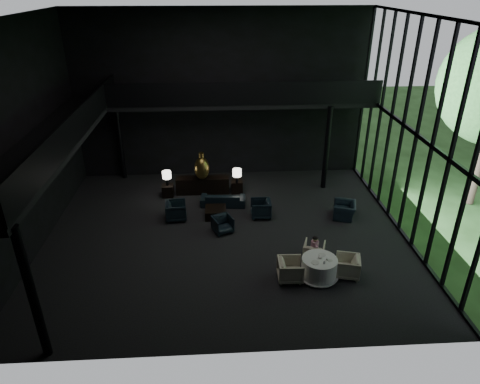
{
  "coord_description": "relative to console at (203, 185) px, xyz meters",
  "views": [
    {
      "loc": [
        -0.33,
        -14.36,
        9.06
      ],
      "look_at": [
        0.56,
        0.5,
        1.61
      ],
      "focal_mm": 32.0,
      "sensor_mm": 36.0,
      "label": 1
    }
  ],
  "objects": [
    {
      "name": "curtain_wall",
      "position": [
        7.95,
        -3.75,
        3.61
      ],
      "size": [
        0.2,
        12.0,
        8.0
      ],
      "primitive_type": null,
      "color": "black",
      "rests_on": "ground"
    },
    {
      "name": "plate_a",
      "position": [
        3.81,
        -6.84,
        0.37
      ],
      "size": [
        0.31,
        0.31,
        0.02
      ],
      "primitive_type": "cylinder",
      "rotation": [
        0.0,
        0.0,
        0.21
      ],
      "color": "white",
      "rests_on": "dining_table"
    },
    {
      "name": "dining_chair_west",
      "position": [
        3.03,
        -6.67,
        0.05
      ],
      "size": [
        0.84,
        0.89,
        0.89
      ],
      "primitive_type": "imported",
      "rotation": [
        0.0,
        0.0,
        1.54
      ],
      "color": "tan",
      "rests_on": "floor"
    },
    {
      "name": "mezzanine_back",
      "position": [
        2.0,
        1.25,
        3.61
      ],
      "size": [
        12.0,
        2.0,
        0.25
      ],
      "primitive_type": "cube",
      "color": "black",
      "rests_on": "wall_back"
    },
    {
      "name": "table_lamp_right",
      "position": [
        1.6,
        -0.25,
        0.68
      ],
      "size": [
        0.41,
        0.41,
        0.69
      ],
      "color": "black",
      "rests_on": "side_table_right"
    },
    {
      "name": "wall_front",
      "position": [
        1.0,
        -9.75,
        3.61
      ],
      "size": [
        14.0,
        0.04,
        8.0
      ],
      "primitive_type": "cube",
      "color": "black",
      "rests_on": "ground"
    },
    {
      "name": "dining_chair_north",
      "position": [
        4.07,
        -5.57,
        -0.04
      ],
      "size": [
        0.85,
        0.83,
        0.7
      ],
      "primitive_type": "imported",
      "rotation": [
        0.0,
        0.0,
        2.8
      ],
      "color": "beige",
      "rests_on": "floor"
    },
    {
      "name": "window_armchair",
      "position": [
        6.0,
        -2.67,
        0.03
      ],
      "size": [
        0.87,
        1.09,
        0.84
      ],
      "primitive_type": "imported",
      "rotation": [
        0.0,
        0.0,
        -1.85
      ],
      "color": "black",
      "rests_on": "floor"
    },
    {
      "name": "lounge_armchair_east",
      "position": [
        2.49,
        -2.42,
        0.06
      ],
      "size": [
        0.84,
        0.9,
        0.9
      ],
      "primitive_type": "imported",
      "rotation": [
        0.0,
        0.0,
        -1.6
      ],
      "color": "black",
      "rests_on": "floor"
    },
    {
      "name": "side_table_left",
      "position": [
        -1.6,
        -0.26,
        -0.11
      ],
      "size": [
        0.51,
        0.51,
        0.56
      ],
      "primitive_type": "cube",
      "color": "black",
      "rests_on": "floor"
    },
    {
      "name": "plate_b",
      "position": [
        4.13,
        -6.43,
        0.37
      ],
      "size": [
        0.26,
        0.26,
        0.02
      ],
      "primitive_type": "cylinder",
      "rotation": [
        0.0,
        0.0,
        0.1
      ],
      "color": "white",
      "rests_on": "dining_table"
    },
    {
      "name": "bronze_urn",
      "position": [
        -0.0,
        -0.17,
        0.94
      ],
      "size": [
        0.69,
        0.69,
        1.29
      ],
      "color": "olive",
      "rests_on": "console"
    },
    {
      "name": "child",
      "position": [
        4.04,
        -5.71,
        0.35
      ],
      "size": [
        0.27,
        0.27,
        0.59
      ],
      "rotation": [
        0.0,
        0.0,
        3.14
      ],
      "color": "#F094C7",
      "rests_on": "dining_chair_north"
    },
    {
      "name": "mezzanine_left",
      "position": [
        -5.0,
        -3.75,
        3.61
      ],
      "size": [
        2.0,
        12.0,
        0.25
      ],
      "primitive_type": "cube",
      "color": "black",
      "rests_on": "wall_left"
    },
    {
      "name": "cereal_bowl",
      "position": [
        4.03,
        -6.6,
        0.4
      ],
      "size": [
        0.16,
        0.16,
        0.08
      ],
      "primitive_type": "ellipsoid",
      "color": "white",
      "rests_on": "dining_table"
    },
    {
      "name": "column_ne",
      "position": [
        5.8,
        0.25,
        1.61
      ],
      "size": [
        0.24,
        0.24,
        4.0
      ],
      "primitive_type": "cylinder",
      "color": "black",
      "rests_on": "floor"
    },
    {
      "name": "coffee_cup",
      "position": [
        4.23,
        -6.7,
        0.4
      ],
      "size": [
        0.11,
        0.11,
        0.06
      ],
      "primitive_type": "cylinder",
      "rotation": [
        0.0,
        0.0,
        0.38
      ],
      "color": "white",
      "rests_on": "saucer"
    },
    {
      "name": "lounge_armchair_south",
      "position": [
        0.85,
        -3.54,
        -0.04
      ],
      "size": [
        0.89,
        0.86,
        0.71
      ],
      "primitive_type": "imported",
      "rotation": [
        0.0,
        0.0,
        0.4
      ],
      "color": "black",
      "rests_on": "floor"
    },
    {
      "name": "sofa",
      "position": [
        0.92,
        -1.27,
        -0.03
      ],
      "size": [
        1.9,
        0.71,
        0.73
      ],
      "primitive_type": "imported",
      "rotation": [
        0.0,
        0.0,
        3.05
      ],
      "color": "black",
      "rests_on": "floor"
    },
    {
      "name": "ceiling",
      "position": [
        1.0,
        -3.75,
        7.61
      ],
      "size": [
        14.0,
        12.0,
        0.02
      ],
      "primitive_type": "cube",
      "color": "black",
      "rests_on": "ground"
    },
    {
      "name": "column_nw",
      "position": [
        -4.0,
        1.95,
        1.61
      ],
      "size": [
        0.24,
        0.24,
        4.0
      ],
      "primitive_type": "cylinder",
      "color": "black",
      "rests_on": "floor"
    },
    {
      "name": "dining_table",
      "position": [
        4.0,
        -6.64,
        -0.06
      ],
      "size": [
        1.34,
        1.34,
        0.75
      ],
      "color": "white",
      "rests_on": "floor"
    },
    {
      "name": "floor",
      "position": [
        1.0,
        -3.75,
        -0.39
      ],
      "size": [
        14.0,
        12.0,
        0.02
      ],
      "primitive_type": "cube",
      "color": "black",
      "rests_on": "ground"
    },
    {
      "name": "table_lamp_left",
      "position": [
        -1.6,
        -0.25,
        0.66
      ],
      "size": [
        0.41,
        0.41,
        0.68
      ],
      "color": "black",
      "rests_on": "side_table_left"
    },
    {
      "name": "wall_left",
      "position": [
        -6.0,
        -3.75,
        3.61
      ],
      "size": [
        0.04,
        12.0,
        8.0
      ],
      "primitive_type": "cube",
      "color": "black",
      "rests_on": "ground"
    },
    {
      "name": "lounge_armchair_west",
      "position": [
        -1.06,
        -2.41,
        0.09
      ],
      "size": [
        0.95,
        1.01,
        0.95
      ],
      "primitive_type": "imported",
      "rotation": [
        0.0,
        0.0,
        1.67
      ],
      "color": "black",
      "rests_on": "floor"
    },
    {
      "name": "cream_pot",
      "position": [
        4.08,
        -6.9,
        0.4
      ],
      "size": [
        0.08,
        0.08,
        0.07
      ],
      "primitive_type": "cylinder",
      "rotation": [
        0.0,
        0.0,
        0.26
      ],
      "color": "#99999E",
      "rests_on": "dining_table"
    },
    {
      "name": "railing_back",
      "position": [
        2.0,
        0.25,
        4.21
      ],
      "size": [
        12.0,
        0.06,
        1.0
      ],
      "primitive_type": "cube",
      "color": "black",
      "rests_on": "mezzanine_back"
    },
    {
      "name": "railing_left",
      "position": [
        -4.0,
        -3.75,
        4.21
      ],
      "size": [
        0.06,
        12.0,
        1.0
      ],
      "primitive_type": "cube",
      "color": "black",
      "rests_on": "mezzanine_left"
    },
    {
      "name": "wall_back",
      "position": [
        1.0,
        2.25,
        3.61
      ],
      "size": [
        14.0,
        0.04,
        8.0
      ],
      "primitive_type": "cube",
      "color": "black",
      "rests_on": "ground"
    },
    {
      "name": "coffee_table",
      "position": [
        0.58,
        -2.3,
        -0.2
      ],
      "size": [
        0.88,
        0.88,
        0.39
      ],
      "primitive_type": "cube",
      "rotation": [
        0.0,
        0.0,
        -0.01
      ],
      "color": "black",
      "rests_on": "floor"
    },
    {
      "name": "side_table_right",
      "position": [
        1.6,
        -0.03,
        -0.1
      ],
      "size": [
        0.53,
        0.53,
        0.58
      ],
      "primitive_type": "cube",
      "color": "black",
      "rests_on": "floor"
    },
    {
      "name": "column_sw",
      "position": [
        -4.0,
        -9.45,
        1.61
      ],
      "size": [
        0.24,
        0.24,
        4.0
      ],
      "primitive_type": "cylinder",
      "color": "black",
      "rests_on": "floor"
    },
    {
      "name": "console",
      "position": [
        0.0,
        0.0,
        0.0
      ],
      "size": [
        2.46,
        0.56,
        0.78
      ],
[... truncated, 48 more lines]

